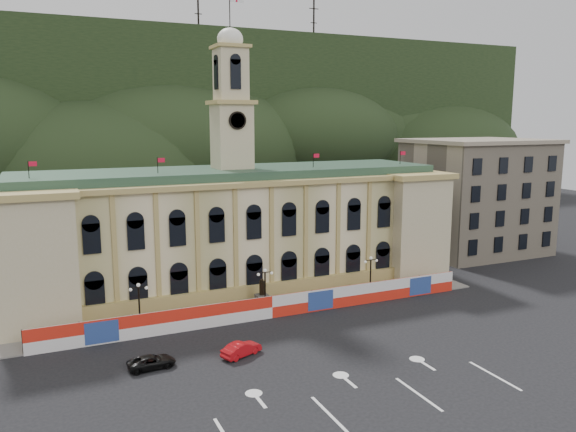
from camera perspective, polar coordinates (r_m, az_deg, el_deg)
name	(u,v)px	position (r m, az deg, el deg)	size (l,w,h in m)	color
ground	(338,373)	(50.75, 5.09, -15.57)	(260.00, 260.00, 0.00)	black
lane_markings	(369,398)	(46.92, 8.22, -17.86)	(26.00, 10.00, 0.02)	white
hill_ridge	(124,128)	(163.52, -16.31, 8.59)	(230.00, 80.00, 64.00)	black
city_hall	(234,229)	(72.58, -5.48, -1.28)	(56.20, 17.60, 37.10)	beige
side_building_right	(476,196)	(97.36, 18.56, 1.95)	(21.00, 17.00, 18.60)	#BAA98F
hoarding_fence	(272,307)	(62.90, -1.62, -9.21)	(50.00, 0.44, 2.50)	red
pavement	(263,310)	(65.61, -2.57, -9.48)	(56.00, 5.50, 0.16)	slate
statue	(262,300)	(65.48, -2.66, -8.50)	(1.40, 1.40, 3.72)	#595651
lamp_left	(139,303)	(60.52, -14.89, -8.49)	(1.96, 0.44, 5.15)	black
lamp_center	(265,286)	(64.02, -2.34, -7.15)	(1.96, 0.44, 5.15)	black
lamp_right	(371,273)	(70.20, 8.39, -5.73)	(1.96, 0.44, 5.15)	black
red_sedan	(241,349)	(53.70, -4.76, -13.32)	(4.25, 2.82, 1.32)	#BB0D13
black_suv	(152,362)	(52.56, -13.69, -14.20)	(4.32, 2.21, 1.17)	black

